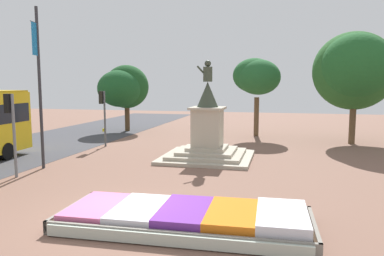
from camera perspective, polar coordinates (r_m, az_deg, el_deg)
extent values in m
plane|color=brown|center=(11.65, -11.26, -13.23)|extent=(85.05, 85.05, 0.00)
cube|color=#38281C|center=(10.75, -1.13, -13.90)|extent=(6.88, 2.71, 0.33)
cube|color=gray|center=(9.56, -2.97, -16.49)|extent=(7.01, 0.30, 0.37)
cube|color=gray|center=(11.95, 0.31, -11.64)|extent=(7.01, 0.30, 0.37)
cube|color=gray|center=(11.95, -17.87, -11.97)|extent=(0.18, 2.73, 0.37)
cube|color=gray|center=(10.57, 18.09, -14.49)|extent=(0.18, 2.73, 0.37)
cube|color=#D86699|center=(11.52, -14.33, -11.43)|extent=(1.39, 2.36, 0.14)
cube|color=white|center=(11.02, -8.00, -12.06)|extent=(1.39, 2.36, 0.17)
cube|color=#72339E|center=(10.65, -1.13, -12.54)|extent=(1.39, 2.36, 0.21)
cube|color=orange|center=(10.45, 6.13, -12.94)|extent=(1.39, 2.36, 0.22)
cube|color=white|center=(10.41, 13.59, -13.01)|extent=(1.39, 2.36, 0.28)
cube|color=#B2BCAD|center=(9.51, -3.05, -16.62)|extent=(6.66, 0.39, 0.30)
cube|color=#B0A591|center=(19.98, 2.35, -4.43)|extent=(4.67, 4.67, 0.17)
cube|color=#B0A691|center=(19.95, 2.36, -3.95)|extent=(3.78, 3.78, 0.17)
cube|color=#B0A692|center=(19.91, 2.36, -3.48)|extent=(2.89, 2.89, 0.17)
cube|color=#B4AA95|center=(19.89, 2.36, -3.00)|extent=(2.00, 2.00, 0.17)
cube|color=#B2A893|center=(19.73, 2.37, 0.03)|extent=(1.49, 1.49, 1.95)
cube|color=#B2A893|center=(19.64, 2.39, 3.03)|extent=(1.76, 1.76, 0.12)
cone|color=#384233|center=(19.61, 2.40, 5.13)|extent=(1.12, 1.12, 1.32)
cylinder|color=#384233|center=(19.61, 2.41, 8.19)|extent=(0.48, 0.48, 0.77)
sphere|color=#384233|center=(19.63, 2.42, 9.80)|extent=(0.34, 0.34, 0.34)
cylinder|color=#384233|center=(19.63, 1.54, 8.64)|extent=(0.57, 0.18, 0.60)
cylinder|color=slate|center=(17.41, -25.45, -1.11)|extent=(0.12, 0.12, 3.55)
cube|color=black|center=(17.41, -26.20, 3.39)|extent=(0.25, 0.28, 0.80)
cylinder|color=#4B0808|center=(17.49, -26.59, 4.26)|extent=(0.03, 0.14, 0.14)
cylinder|color=yellow|center=(17.50, -26.55, 3.39)|extent=(0.03, 0.14, 0.14)
cylinder|color=#0D4211|center=(17.51, -26.50, 2.52)|extent=(0.03, 0.14, 0.14)
cylinder|color=#4C5156|center=(24.20, -13.14, 1.35)|extent=(0.12, 0.12, 3.51)
cube|color=black|center=(24.23, -13.62, 4.55)|extent=(0.27, 0.30, 0.80)
cylinder|color=#4B0808|center=(24.29, -13.91, 5.18)|extent=(0.04, 0.14, 0.14)
cylinder|color=yellow|center=(24.30, -13.89, 4.55)|extent=(0.04, 0.14, 0.14)
cylinder|color=#0D4211|center=(24.31, -13.88, 3.92)|extent=(0.04, 0.14, 0.14)
cube|color=gold|center=(24.33, -13.29, -0.29)|extent=(0.12, 0.17, 0.20)
cylinder|color=#2D2D33|center=(18.66, -22.17, 5.50)|extent=(0.14, 0.14, 7.42)
cube|color=#1972B2|center=(18.49, -22.89, 12.43)|extent=(0.10, 0.45, 1.45)
cylinder|color=#2D2D33|center=(18.59, -23.00, 14.66)|extent=(0.13, 0.59, 0.03)
cylinder|color=black|center=(21.79, -26.44, -3.22)|extent=(0.31, 0.91, 0.90)
cylinder|color=brown|center=(28.83, 9.78, 1.71)|extent=(0.37, 0.37, 2.95)
ellipsoid|color=#215A2B|center=(28.05, 10.10, 7.64)|extent=(3.20, 3.41, 2.58)
ellipsoid|color=#205929|center=(28.29, 9.47, 7.90)|extent=(3.17, 3.09, 2.55)
cylinder|color=brown|center=(26.82, 23.26, 0.92)|extent=(0.41, 0.41, 2.98)
ellipsoid|color=#215B28|center=(26.29, 23.66, 8.48)|extent=(4.42, 4.47, 4.30)
ellipsoid|color=#275C27|center=(27.16, 23.42, 7.98)|extent=(5.27, 5.28, 5.13)
cylinder|color=#4C3823|center=(32.04, -9.84, 1.70)|extent=(0.41, 0.41, 2.39)
ellipsoid|color=#1A4A20|center=(31.89, -9.95, 6.22)|extent=(3.75, 3.22, 3.59)
ellipsoid|color=#1B5025|center=(31.45, -10.83, 5.94)|extent=(3.72, 3.94, 3.05)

